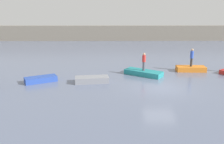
{
  "coord_description": "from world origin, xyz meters",
  "views": [
    {
      "loc": [
        -4.04,
        -18.64,
        6.21
      ],
      "look_at": [
        -3.82,
        1.98,
        0.73
      ],
      "focal_mm": 39.85,
      "sensor_mm": 36.0,
      "label": 1
    }
  ],
  "objects_px": {
    "rowboat_teal": "(143,73)",
    "rowboat_orange": "(191,69)",
    "person_blue_shirt": "(192,57)",
    "rowboat_grey": "(92,80)",
    "person_red_shirt": "(144,61)",
    "rowboat_blue": "(41,79)"
  },
  "relations": [
    {
      "from": "rowboat_grey",
      "to": "rowboat_blue",
      "type": "bearing_deg",
      "value": 170.18
    },
    {
      "from": "rowboat_teal",
      "to": "rowboat_grey",
      "type": "bearing_deg",
      "value": -120.53
    },
    {
      "from": "rowboat_teal",
      "to": "rowboat_orange",
      "type": "distance_m",
      "value": 5.07
    },
    {
      "from": "rowboat_grey",
      "to": "person_red_shirt",
      "type": "xyz_separation_m",
      "value": [
        4.63,
        2.21,
        1.12
      ]
    },
    {
      "from": "rowboat_orange",
      "to": "person_red_shirt",
      "type": "bearing_deg",
      "value": -160.81
    },
    {
      "from": "person_blue_shirt",
      "to": "person_red_shirt",
      "type": "xyz_separation_m",
      "value": [
        -4.86,
        -1.45,
        -0.1
      ]
    },
    {
      "from": "rowboat_teal",
      "to": "rowboat_orange",
      "type": "relative_size",
      "value": 1.25
    },
    {
      "from": "rowboat_blue",
      "to": "rowboat_grey",
      "type": "distance_m",
      "value": 4.33
    },
    {
      "from": "rowboat_blue",
      "to": "rowboat_teal",
      "type": "relative_size",
      "value": 0.75
    },
    {
      "from": "person_red_shirt",
      "to": "rowboat_blue",
      "type": "bearing_deg",
      "value": -167.32
    },
    {
      "from": "rowboat_blue",
      "to": "rowboat_orange",
      "type": "xyz_separation_m",
      "value": [
        13.82,
        3.46,
        0.01
      ]
    },
    {
      "from": "rowboat_blue",
      "to": "person_red_shirt",
      "type": "xyz_separation_m",
      "value": [
        8.96,
        2.02,
        1.14
      ]
    },
    {
      "from": "rowboat_teal",
      "to": "person_blue_shirt",
      "type": "distance_m",
      "value": 5.22
    },
    {
      "from": "rowboat_blue",
      "to": "rowboat_teal",
      "type": "height_order",
      "value": "rowboat_blue"
    },
    {
      "from": "rowboat_teal",
      "to": "rowboat_orange",
      "type": "bearing_deg",
      "value": 50.53
    },
    {
      "from": "rowboat_grey",
      "to": "rowboat_orange",
      "type": "relative_size",
      "value": 1.0
    },
    {
      "from": "rowboat_grey",
      "to": "person_blue_shirt",
      "type": "bearing_deg",
      "value": 13.84
    },
    {
      "from": "rowboat_teal",
      "to": "person_blue_shirt",
      "type": "height_order",
      "value": "person_blue_shirt"
    },
    {
      "from": "rowboat_grey",
      "to": "rowboat_orange",
      "type": "bearing_deg",
      "value": 13.84
    },
    {
      "from": "person_blue_shirt",
      "to": "rowboat_orange",
      "type": "bearing_deg",
      "value": 180.0
    },
    {
      "from": "rowboat_orange",
      "to": "rowboat_teal",
      "type": "bearing_deg",
      "value": -160.81
    },
    {
      "from": "rowboat_blue",
      "to": "person_blue_shirt",
      "type": "distance_m",
      "value": 14.3
    }
  ]
}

